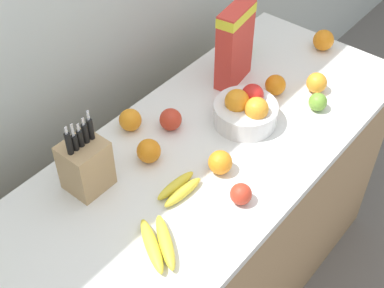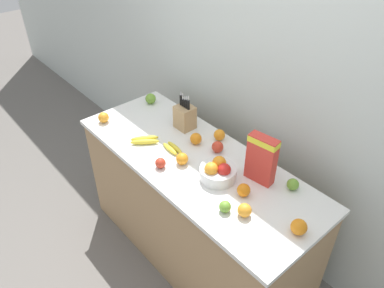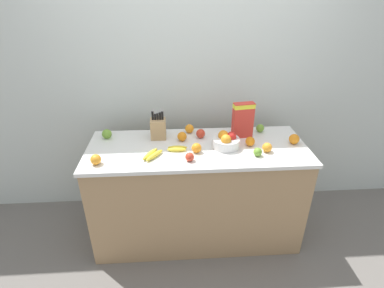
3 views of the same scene
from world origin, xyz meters
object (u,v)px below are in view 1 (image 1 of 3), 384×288
object	(u,v)px
cereal_box	(235,42)
banana_bunch_left	(179,189)
fruit_bowl	(246,110)
apple_rear	(241,194)
apple_near_bananas	(171,119)
orange_mid_right	(275,85)
apple_by_knife_block	(318,102)
apple_middle	(243,44)
knife_block	(85,165)
orange_by_cereal	(130,120)
banana_bunch_right	(159,244)
orange_front_left	(149,151)
orange_front_center	(317,83)
orange_near_bowl	(220,162)
orange_front_right	(323,40)

from	to	relation	value
cereal_box	banana_bunch_left	size ratio (longest dim) A/B	1.88
cereal_box	fruit_bowl	world-z (taller)	cereal_box
banana_bunch_left	apple_rear	xyz separation A→B (m)	(0.09, -0.16, 0.02)
apple_near_bananas	orange_mid_right	world-z (taller)	same
cereal_box	apple_by_knife_block	xyz separation A→B (m)	(0.05, -0.33, -0.13)
apple_middle	apple_by_knife_block	bearing A→B (deg)	-107.44
knife_block	fruit_bowl	bearing A→B (deg)	-20.28
knife_block	apple_rear	distance (m)	0.46
orange_mid_right	apple_near_bananas	bearing A→B (deg)	156.27
apple_rear	orange_by_cereal	xyz separation A→B (m)	(0.03, 0.47, 0.01)
apple_by_knife_block	orange_mid_right	size ratio (longest dim) A/B	0.87
apple_near_bananas	apple_by_knife_block	distance (m)	0.52
banana_bunch_right	apple_middle	distance (m)	0.99
cereal_box	orange_front_left	bearing A→B (deg)	176.91
knife_block	apple_rear	size ratio (longest dim) A/B	4.12
apple_near_bananas	orange_by_cereal	bearing A→B (deg)	130.81
orange_mid_right	banana_bunch_left	bearing A→B (deg)	-175.91
orange_by_cereal	banana_bunch_left	bearing A→B (deg)	-110.12
apple_near_bananas	apple_rear	bearing A→B (deg)	-107.03
knife_block	apple_by_knife_block	distance (m)	0.84
fruit_bowl	orange_by_cereal	xyz separation A→B (m)	(-0.27, 0.28, -0.01)
banana_bunch_right	orange_by_cereal	bearing A→B (deg)	52.88
banana_bunch_right	apple_near_bananas	size ratio (longest dim) A/B	2.61
apple_rear	orange_front_center	size ratio (longest dim) A/B	0.87
fruit_bowl	cereal_box	bearing A→B (deg)	46.71
knife_block	apple_middle	size ratio (longest dim) A/B	3.89
apple_rear	orange_front_center	xyz separation A→B (m)	(0.60, 0.10, 0.00)
orange_front_left	orange_near_bowl	world-z (taller)	orange_front_left
orange_front_center	orange_front_right	bearing A→B (deg)	25.18
apple_by_knife_block	orange_front_center	distance (m)	0.10
fruit_bowl	orange_front_right	distance (m)	0.56
banana_bunch_right	orange_by_cereal	xyz separation A→B (m)	(0.30, 0.40, 0.02)
knife_block	banana_bunch_left	distance (m)	0.29
orange_front_right	orange_front_left	bearing A→B (deg)	173.11
orange_front_center	cereal_box	bearing A→B (deg)	116.68
banana_bunch_left	apple_near_bananas	size ratio (longest dim) A/B	2.11
apple_rear	orange_near_bowl	size ratio (longest dim) A/B	0.86
knife_block	orange_front_left	size ratio (longest dim) A/B	3.48
orange_by_cereal	orange_near_bowl	bearing A→B (deg)	-84.46
apple_near_bananas	orange_front_center	size ratio (longest dim) A/B	1.01
cereal_box	banana_bunch_left	distance (m)	0.61
fruit_bowl	banana_bunch_left	bearing A→B (deg)	-175.11
orange_front_right	apple_middle	bearing A→B (deg)	132.32
banana_bunch_left	orange_front_right	distance (m)	0.95
cereal_box	orange_near_bowl	world-z (taller)	cereal_box
knife_block	orange_front_left	bearing A→B (deg)	-19.41
knife_block	orange_front_center	xyz separation A→B (m)	(0.84, -0.30, -0.05)
apple_by_knife_block	orange_front_center	world-z (taller)	orange_front_center
apple_near_bananas	orange_front_center	world-z (taller)	same
orange_front_center	orange_front_left	distance (m)	0.69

